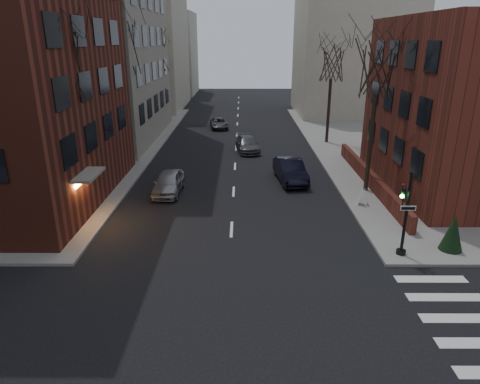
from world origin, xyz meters
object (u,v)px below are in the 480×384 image
Objects in this scene: tree_left_b at (121,48)px; parked_sedan at (290,171)px; car_lane_silver at (168,183)px; sandwich_board at (363,197)px; tree_right_b at (332,62)px; streetlamp_near at (121,118)px; tree_left_a at (60,63)px; streetlamp_far at (167,88)px; traffic_signal at (404,219)px; tree_left_c at (156,54)px; car_lane_gray at (247,144)px; car_lane_far at (219,123)px; tree_right_a at (378,67)px; evergreen_shrub at (453,233)px.

tree_left_b reaches higher than parked_sedan.
car_lane_silver is 4.70× the size of sandwich_board.
parked_sedan is at bearing -112.18° from tree_right_b.
streetlamp_near is 17.77m from sandwich_board.
tree_left_a is 28.32m from streetlamp_far.
tree_right_b is (0.86, 23.01, 5.68)m from traffic_signal.
car_lane_gray is (9.85, -11.18, -7.38)m from tree_left_c.
sandwich_board is at bearing 4.84° from tree_left_a.
car_lane_silver reaches higher than car_lane_gray.
tree_left_b reaches higher than traffic_signal.
traffic_signal is at bearing -92.15° from tree_right_b.
traffic_signal reaches higher than sandwich_board.
tree_right_b is 18.02m from sandwich_board.
tree_left_c is 23.90m from car_lane_silver.
traffic_signal is at bearing -79.34° from car_lane_far.
tree_left_a reaches higher than parked_sedan.
streetlamp_near is at bearing 134.51° from car_lane_silver.
car_lane_silver is (4.53, -8.30, -8.19)m from tree_left_b.
tree_left_c is 1.55× the size of streetlamp_near.
traffic_signal is 23.71m from tree_right_b.
car_lane_gray is (-7.75, 10.82, -7.38)m from tree_right_a.
tree_left_b is 2.41× the size of car_lane_gray.
sandwich_board is (16.70, -24.59, -7.43)m from tree_left_c.
car_lane_gray is (5.33, 11.12, -0.08)m from car_lane_silver.
car_lane_far is (2.22, 21.68, -0.16)m from car_lane_silver.
car_lane_silver is at bearing -80.82° from streetlamp_far.
tree_left_a is at bearing 166.68° from evergreen_shrub.
parked_sedan is at bearing -60.74° from streetlamp_far.
tree_left_a is 18.51m from sandwich_board.
streetlamp_near is 18.79m from car_lane_far.
tree_right_b is 14.88m from car_lane_far.
tree_right_a reaches higher than sandwich_board.
tree_left_a is 26.00m from tree_left_c.
tree_left_a is 1.63× the size of streetlamp_near.
tree_left_b is at bearing -92.15° from streetlamp_far.
car_lane_silver is at bearing -132.44° from tree_right_b.
tree_left_b is at bearing 159.89° from sandwich_board.
traffic_signal is 21.03m from car_lane_gray.
traffic_signal is 4.41× the size of sandwich_board.
car_lane_far is (-9.99, 30.38, -1.34)m from traffic_signal.
tree_right_a is 14.01m from tree_right_b.
tree_left_a is at bearing -167.20° from tree_right_a.
parked_sedan reaches higher than sandwich_board.
tree_left_b is at bearing 90.00° from tree_left_a.
streetlamp_near is at bearing 141.13° from traffic_signal.
tree_left_b is 16.68m from streetlamp_far.
sandwich_board is 0.51× the size of evergreen_shrub.
tree_left_c is 28.17m from tree_right_a.
tree_left_a is 1.06× the size of tree_left_c.
car_lane_far is (6.15, -2.62, -3.67)m from streetlamp_far.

